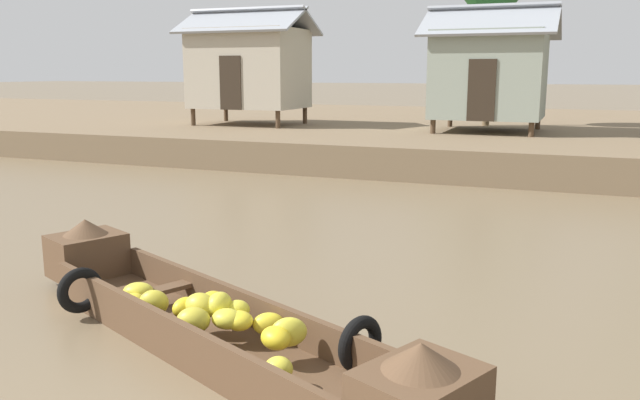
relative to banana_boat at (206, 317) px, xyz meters
name	(u,v)px	position (x,y,z in m)	size (l,w,h in m)	color
ground_plane	(421,226)	(0.79, 5.95, -0.30)	(300.00, 300.00, 0.00)	#726047
riverbank_strip	(509,133)	(0.79, 20.39, 0.13)	(160.00, 20.00, 0.85)	#756047
banana_boat	(206,317)	(0.00, 0.00, 0.00)	(5.88, 3.30, 0.86)	brown
stilt_house_left	(249,67)	(-7.78, 15.70, 2.60)	(4.41, 3.19, 4.07)	#4C3826
stilt_house_mid_left	(490,73)	(0.55, 16.01, 2.40)	(3.99, 3.65, 3.91)	#4C3826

